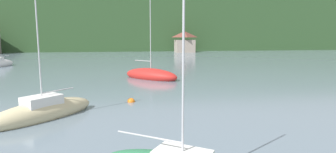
% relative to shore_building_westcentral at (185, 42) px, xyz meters
% --- Properties ---
extents(wooded_hillside, '(352.00, 56.75, 38.84)m').
position_rel_shore_building_westcentral_xyz_m(wooded_hillside, '(8.43, 37.95, 4.15)').
color(wooded_hillside, '#2D4C28').
rests_on(wooded_hillside, ground_plane).
extents(shore_building_westcentral, '(5.87, 5.49, 6.37)m').
position_rel_shore_building_westcentral_xyz_m(shore_building_westcentral, '(0.00, 0.00, 0.00)').
color(shore_building_westcentral, gray).
rests_on(shore_building_westcentral, ground_plane).
extents(sailboat_mid_0, '(7.01, 6.74, 11.55)m').
position_rel_shore_building_westcentral_xyz_m(sailboat_mid_0, '(-14.90, -51.45, -2.72)').
color(sailboat_mid_0, red).
rests_on(sailboat_mid_0, ground_plane).
extents(sailboat_mid_3, '(6.21, 6.44, 7.94)m').
position_rel_shore_building_westcentral_xyz_m(sailboat_mid_3, '(-22.95, -66.52, -2.70)').
color(sailboat_mid_3, '#CCBC8E').
rests_on(sailboat_mid_3, ground_plane).
extents(mooring_buoy_far, '(0.59, 0.59, 0.59)m').
position_rel_shore_building_westcentral_xyz_m(mooring_buoy_far, '(-17.45, -62.93, -3.13)').
color(mooring_buoy_far, orange).
rests_on(mooring_buoy_far, ground_plane).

